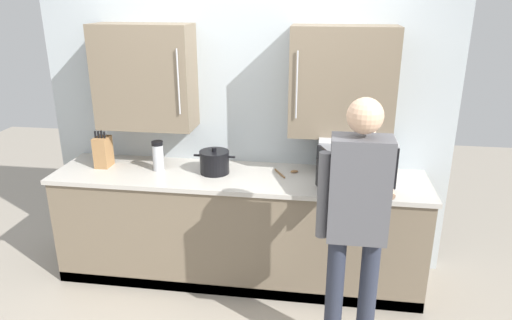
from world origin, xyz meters
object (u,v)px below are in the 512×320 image
at_px(stock_pot, 215,162).
at_px(knife_block, 103,152).
at_px(thermos_flask, 158,156).
at_px(wooden_spoon, 288,172).
at_px(microwave_oven, 352,159).
at_px(person_figure, 357,215).

distance_m(stock_pot, knife_block, 0.93).
distance_m(thermos_flask, wooden_spoon, 1.04).
distance_m(microwave_oven, stock_pot, 1.06).
distance_m(stock_pot, wooden_spoon, 0.58).
height_order(wooden_spoon, knife_block, knife_block).
relative_size(microwave_oven, person_figure, 0.43).
height_order(microwave_oven, person_figure, person_figure).
xyz_separation_m(stock_pot, knife_block, (-0.93, 0.01, 0.04)).
height_order(thermos_flask, knife_block, knife_block).
xyz_separation_m(thermos_flask, person_figure, (1.51, -0.86, 0.01)).
distance_m(microwave_oven, person_figure, 0.88).
xyz_separation_m(thermos_flask, wooden_spoon, (1.03, 0.08, -0.11)).
bearing_deg(stock_pot, microwave_oven, 0.54).
height_order(microwave_oven, wooden_spoon, microwave_oven).
bearing_deg(microwave_oven, person_figure, -90.75).
distance_m(thermos_flask, stock_pot, 0.46).
relative_size(microwave_oven, knife_block, 2.41).
height_order(thermos_flask, person_figure, person_figure).
relative_size(microwave_oven, stock_pot, 2.26).
distance_m(knife_block, person_figure, 2.17).
xyz_separation_m(stock_pot, wooden_spoon, (0.57, 0.07, -0.08)).
height_order(thermos_flask, stock_pot, thermos_flask).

